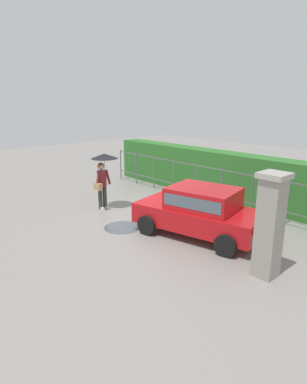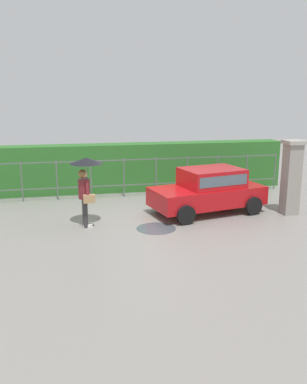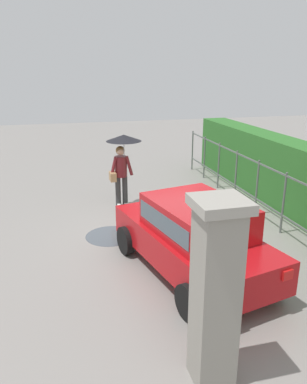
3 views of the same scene
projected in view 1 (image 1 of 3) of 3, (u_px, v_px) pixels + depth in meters
The scene contains 7 objects.
ground_plane at pixel (149, 218), 11.32m from camera, with size 40.00×40.00×0.00m, color gray.
car at pixel (200, 210), 9.70m from camera, with size 3.97×2.49×1.48m.
pedestrian at pixel (103, 169), 11.96m from camera, with size 0.97×0.97×2.06m.
gate_pillar at pixel (270, 225), 7.32m from camera, with size 0.60×0.60×2.42m.
fence_section at pixel (208, 183), 12.74m from camera, with size 11.25×0.05×1.50m.
hedge_row at pixel (225, 176), 13.39m from camera, with size 12.20×0.90×1.90m, color #2D6B28.
puddle_near at pixel (122, 227), 10.53m from camera, with size 1.17×1.17×0.00m, color #4C545B.
Camera 1 is at (8.00, -7.06, 3.90)m, focal length 31.10 mm.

